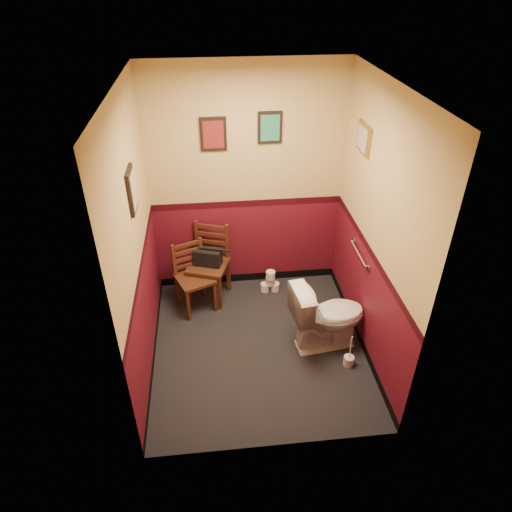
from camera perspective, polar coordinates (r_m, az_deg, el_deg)
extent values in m
cube|color=black|center=(5.01, 0.32, -11.19)|extent=(2.20, 2.40, 0.00)
cube|color=silver|center=(3.66, 0.45, 20.52)|extent=(2.20, 2.40, 0.00)
cube|color=#550E1C|center=(5.23, -1.15, 8.93)|extent=(2.20, 0.00, 2.70)
cube|color=#550E1C|center=(3.22, 2.84, -8.97)|extent=(2.20, 0.00, 2.70)
cube|color=#550E1C|center=(4.21, -14.68, 1.22)|extent=(0.00, 2.40, 2.70)
cube|color=#550E1C|center=(4.42, 14.71, 2.87)|extent=(0.00, 2.40, 2.70)
cylinder|color=silver|center=(4.81, 12.71, 0.26)|extent=(0.03, 0.50, 0.03)
cylinder|color=silver|center=(4.62, 13.84, -1.41)|extent=(0.02, 0.06, 0.06)
cylinder|color=silver|center=(5.02, 12.10, 1.83)|extent=(0.02, 0.06, 0.06)
cube|color=black|center=(4.98, -5.36, 14.93)|extent=(0.28, 0.03, 0.36)
cube|color=maroon|center=(4.96, -5.35, 14.87)|extent=(0.22, 0.01, 0.30)
cube|color=black|center=(5.01, 1.75, 15.76)|extent=(0.26, 0.03, 0.34)
cube|color=#267A59|center=(4.99, 1.78, 15.70)|extent=(0.20, 0.01, 0.28)
cube|color=black|center=(4.06, -15.27, 7.97)|extent=(0.03, 0.30, 0.38)
cube|color=gray|center=(4.06, -15.04, 7.99)|extent=(0.01, 0.24, 0.31)
cube|color=olive|center=(4.64, 13.33, 14.13)|extent=(0.03, 0.34, 0.28)
cube|color=gray|center=(4.64, 13.12, 14.13)|extent=(0.01, 0.28, 0.22)
imported|color=white|center=(4.84, 8.95, -7.43)|extent=(0.84, 0.54, 0.77)
cylinder|color=silver|center=(4.88, 11.51, -12.70)|extent=(0.11, 0.11, 0.11)
cylinder|color=silver|center=(4.75, 11.75, -11.20)|extent=(0.01, 0.01, 0.30)
cube|color=#462415|center=(5.29, -7.67, -2.86)|extent=(0.51, 0.51, 0.04)
cube|color=#462415|center=(5.24, -8.48, -6.14)|extent=(0.05, 0.05, 0.42)
cube|color=#462415|center=(5.49, -9.78, -4.19)|extent=(0.05, 0.05, 0.42)
cube|color=#462415|center=(5.34, -5.17, -5.08)|extent=(0.05, 0.05, 0.42)
cube|color=#462415|center=(5.58, -6.60, -3.21)|extent=(0.05, 0.05, 0.42)
cube|color=#462415|center=(5.26, -10.22, -0.57)|extent=(0.05, 0.04, 0.42)
cube|color=#462415|center=(5.35, -6.90, 0.39)|extent=(0.05, 0.04, 0.42)
cube|color=#462415|center=(5.36, -8.45, -1.11)|extent=(0.30, 0.14, 0.04)
cube|color=#462415|center=(5.31, -8.53, -0.29)|extent=(0.30, 0.14, 0.04)
cube|color=#462415|center=(5.26, -8.61, 0.54)|extent=(0.30, 0.14, 0.04)
cube|color=#462415|center=(5.21, -8.69, 1.40)|extent=(0.30, 0.14, 0.04)
cube|color=#462415|center=(5.40, -6.00, -1.19)|extent=(0.56, 0.56, 0.04)
cube|color=#462415|center=(5.45, -8.34, -4.03)|extent=(0.05, 0.05, 0.47)
cube|color=#462415|center=(5.73, -7.05, -1.83)|extent=(0.05, 0.05, 0.47)
cube|color=#462415|center=(5.34, -4.58, -4.62)|extent=(0.05, 0.05, 0.47)
cube|color=#462415|center=(5.63, -3.46, -2.34)|extent=(0.05, 0.05, 0.47)
cube|color=#462415|center=(5.48, -7.36, 2.19)|extent=(0.05, 0.05, 0.47)
cube|color=#462415|center=(5.37, -3.61, 1.73)|extent=(0.05, 0.05, 0.47)
cube|color=#462415|center=(5.49, -5.43, 0.81)|extent=(0.34, 0.14, 0.05)
cube|color=#462415|center=(5.44, -5.49, 1.73)|extent=(0.34, 0.14, 0.05)
cube|color=#462415|center=(5.38, -5.55, 2.67)|extent=(0.34, 0.14, 0.05)
cube|color=#462415|center=(5.33, -5.61, 3.63)|extent=(0.34, 0.14, 0.05)
cube|color=black|center=(5.33, -6.07, -0.12)|extent=(0.35, 0.25, 0.20)
cylinder|color=black|center=(5.27, -6.15, 0.96)|extent=(0.27, 0.11, 0.03)
cylinder|color=silver|center=(5.72, 1.14, -3.92)|extent=(0.11, 0.11, 0.10)
cylinder|color=silver|center=(5.73, 2.36, -3.83)|extent=(0.11, 0.11, 0.10)
cylinder|color=silver|center=(5.65, 1.78, -3.11)|extent=(0.11, 0.11, 0.10)
cylinder|color=silver|center=(5.58, 1.83, -2.39)|extent=(0.11, 0.11, 0.10)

